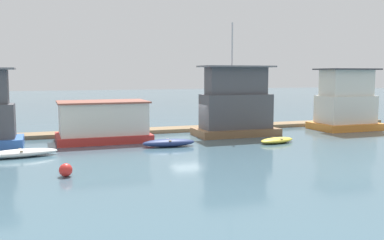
% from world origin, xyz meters
% --- Properties ---
extents(ground_plane, '(200.00, 200.00, 0.00)m').
position_xyz_m(ground_plane, '(0.00, 0.00, 0.00)').
color(ground_plane, '#426070').
extents(dock_walkway, '(42.40, 2.10, 0.30)m').
position_xyz_m(dock_walkway, '(0.00, 3.33, 0.15)').
color(dock_walkway, '#846B4C').
rests_on(dock_walkway, ground_plane).
extents(houseboat_red, '(6.61, 4.13, 2.93)m').
position_xyz_m(houseboat_red, '(-6.53, -0.06, 1.41)').
color(houseboat_red, red).
rests_on(houseboat_red, ground_plane).
extents(houseboat_brown, '(6.56, 3.29, 8.83)m').
position_xyz_m(houseboat_brown, '(3.86, -0.59, 2.31)').
color(houseboat_brown, brown).
rests_on(houseboat_brown, ground_plane).
extents(houseboat_orange, '(5.61, 3.79, 5.34)m').
position_xyz_m(houseboat_orange, '(14.55, -0.47, 2.33)').
color(houseboat_orange, orange).
rests_on(houseboat_orange, ground_plane).
extents(dinghy_white, '(4.31, 1.78, 0.47)m').
position_xyz_m(dinghy_white, '(-11.96, -4.54, 0.24)').
color(dinghy_white, white).
rests_on(dinghy_white, ground_plane).
extents(dinghy_navy, '(3.63, 1.38, 0.52)m').
position_xyz_m(dinghy_navy, '(-2.71, -3.98, 0.26)').
color(dinghy_navy, navy).
rests_on(dinghy_navy, ground_plane).
extents(dinghy_yellow, '(3.05, 1.83, 0.39)m').
position_xyz_m(dinghy_yellow, '(4.95, -5.07, 0.19)').
color(dinghy_yellow, yellow).
rests_on(dinghy_yellow, ground_plane).
extents(buoy_red, '(0.64, 0.64, 0.64)m').
position_xyz_m(buoy_red, '(-9.74, -10.45, 0.32)').
color(buoy_red, red).
rests_on(buoy_red, ground_plane).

